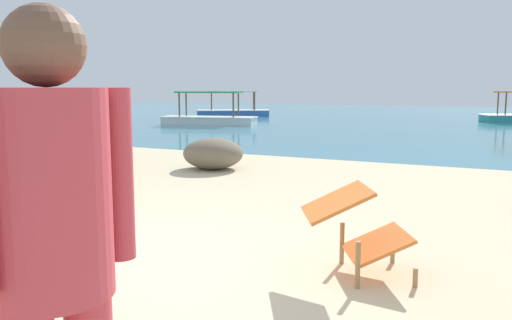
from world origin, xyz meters
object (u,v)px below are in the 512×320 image
Objects in this scene: boat_blue at (233,111)px; deck_chair_far at (357,225)px; boat_white at (209,118)px; person_standing at (55,251)px; low_bench_table at (40,162)px; bottle at (36,149)px.

deck_chair_far is at bearing -89.76° from boat_blue.
person_standing is at bearing 106.44° from boat_white.
low_bench_table is 6.09m from person_standing.
person_standing is at bearing -121.86° from deck_chair_far.
person_standing is 0.43× the size of boat_blue.
deck_chair_far is 16.73m from boat_white.
person_standing is at bearing -93.20° from boat_blue.
deck_chair_far is at bearing 103.92° from person_standing.
low_bench_table is 2.94× the size of bottle.
boat_blue is (-11.77, 19.52, -0.13)m from deck_chair_far.
low_bench_table is 19.57m from boat_blue.
boat_blue is (-11.63, 22.22, -0.70)m from person_standing.
low_bench_table is 13.35m from boat_white.
bottle is 0.32× the size of deck_chair_far.
boat_blue is (-7.08, 18.35, -0.35)m from bottle.
boat_white is at bearing 89.03° from low_bench_table.
boat_white is at bearing -100.64° from boat_blue.
boat_blue is at bearing -83.43° from boat_white.
bottle is at bearing 136.96° from deck_chair_far.
bottle reaches higher than low_bench_table.
boat_white reaches higher than deck_chair_far.
deck_chair_far is 22.79m from boat_blue.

